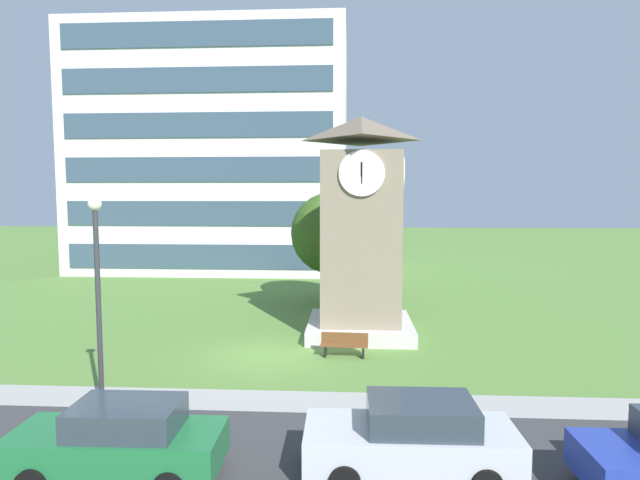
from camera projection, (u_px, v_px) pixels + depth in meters
name	position (u px, v px, depth m)	size (l,w,h in m)	color
ground_plane	(266.00, 355.00, 20.02)	(160.00, 160.00, 0.00)	#567F38
street_asphalt	(200.00, 480.00, 11.19)	(120.00, 7.20, 0.01)	#38383A
kerb_strip	(242.00, 400.00, 15.57)	(120.00, 1.60, 0.01)	#9E9E99
office_building	(216.00, 153.00, 43.21)	(21.53, 11.05, 19.20)	silver
clock_tower	(361.00, 239.00, 22.66)	(4.52, 4.52, 9.48)	gray
park_bench	(344.00, 344.00, 19.76)	(1.82, 0.58, 0.88)	brown
street_lamp	(98.00, 284.00, 14.00)	(0.36, 0.36, 6.06)	#333338
tree_near_tower	(331.00, 233.00, 29.54)	(4.65, 4.65, 6.30)	#513823
parked_car_green	(120.00, 441.00, 11.17)	(4.53, 1.94, 1.69)	#1E6B38
parked_car_silver	(413.00, 437.00, 11.34)	(4.63, 2.06, 1.69)	silver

